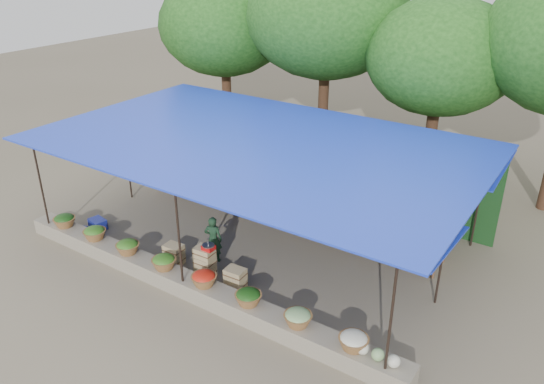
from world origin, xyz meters
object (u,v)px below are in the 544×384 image
Objects in this scene: blue_crate_back at (98,224)px; weighing_scale at (208,247)px; crate_counter at (204,264)px; blue_crate_front at (76,233)px; vendor_seated at (213,239)px.

weighing_scale is at bearing 9.38° from blue_crate_back.
crate_counter is 4.05m from blue_crate_front.
vendor_seated is 2.56× the size of blue_crate_back.
blue_crate_front reaches higher than blue_crate_back.
blue_crate_back is at bearing -14.60° from vendor_seated.
crate_counter is 3.95m from blue_crate_back.
crate_counter is at bearing 180.00° from weighing_scale.
weighing_scale is at bearing -0.00° from crate_counter.
vendor_seated is 2.30× the size of blue_crate_front.
weighing_scale is 0.57× the size of blue_crate_front.
blue_crate_back is (0.07, 0.68, -0.02)m from blue_crate_front.
weighing_scale is 0.79m from vendor_seated.
crate_counter is 4.98× the size of blue_crate_back.
blue_crate_front is at bearing -5.00° from vendor_seated.
blue_crate_back is at bearing 178.50° from crate_counter.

